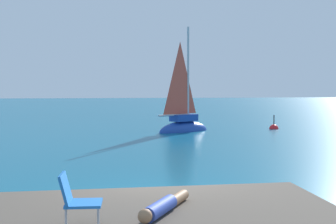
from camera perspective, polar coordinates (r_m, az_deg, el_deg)
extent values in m
plane|color=#0F5675|center=(10.50, -1.43, -11.41)|extent=(160.00, 160.00, 0.00)
cube|color=brown|center=(9.99, -17.34, -12.36)|extent=(1.13, 0.98, 0.67)
cube|color=#4A443C|center=(9.83, -3.94, -12.47)|extent=(1.28, 1.29, 0.71)
ellipsoid|color=#193D99|center=(25.99, 2.00, -2.46)|extent=(3.56, 2.85, 1.19)
cube|color=#193D99|center=(25.92, 2.01, -0.73)|extent=(1.73, 1.51, 0.39)
cylinder|color=#B7B7BC|center=(26.07, 2.56, 4.82)|extent=(0.13, 0.13, 5.41)
cylinder|color=#B2B2B7|center=(25.42, 0.71, -0.39)|extent=(1.89, 1.24, 0.10)
pyramid|color=#DB4C38|center=(25.67, 1.54, 4.36)|extent=(1.50, 0.97, 4.11)
cylinder|color=#334CB2|center=(7.32, -1.03, -12.06)|extent=(0.65, 0.90, 0.24)
cylinder|color=#9E704C|center=(7.99, 1.16, -10.93)|extent=(0.50, 0.70, 0.18)
sphere|color=#9E704C|center=(6.83, -2.93, -13.03)|extent=(0.22, 0.22, 0.22)
cube|color=blue|center=(6.81, -10.61, -11.29)|extent=(0.54, 0.50, 0.04)
cube|color=blue|center=(6.79, -12.84, -9.41)|extent=(0.17, 0.49, 0.45)
cylinder|color=silver|center=(6.84, -8.82, -12.73)|extent=(0.04, 0.04, 0.35)
cylinder|color=silver|center=(6.89, -12.80, -12.66)|extent=(0.04, 0.04, 0.35)
sphere|color=red|center=(28.10, 13.25, -2.10)|extent=(0.56, 0.56, 0.56)
cylinder|color=black|center=(28.05, 13.26, -0.99)|extent=(0.06, 0.06, 0.60)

